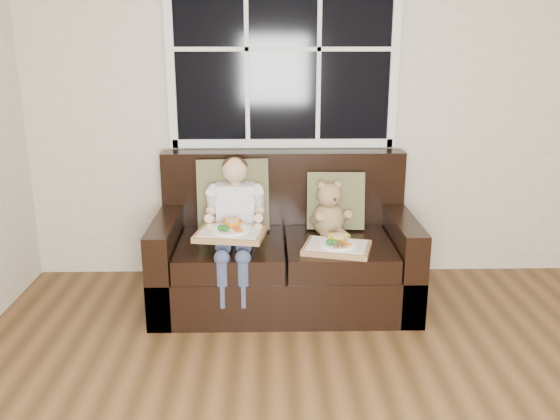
{
  "coord_description": "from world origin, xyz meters",
  "views": [
    {
      "loc": [
        -0.52,
        -1.76,
        1.72
      ],
      "look_at": [
        -0.44,
        1.85,
        0.67
      ],
      "focal_mm": 38.0,
      "sensor_mm": 36.0,
      "label": 1
    }
  ],
  "objects_px": {
    "loveseat": "(284,255)",
    "tray_left": "(231,232)",
    "teddy_bear": "(329,213)",
    "child": "(235,214)",
    "tray_right": "(337,246)"
  },
  "relations": [
    {
      "from": "teddy_bear",
      "to": "tray_left",
      "type": "height_order",
      "value": "teddy_bear"
    },
    {
      "from": "tray_left",
      "to": "child",
      "type": "bearing_deg",
      "value": 93.5
    },
    {
      "from": "teddy_bear",
      "to": "tray_left",
      "type": "relative_size",
      "value": 0.84
    },
    {
      "from": "tray_left",
      "to": "tray_right",
      "type": "xyz_separation_m",
      "value": [
        0.66,
        -0.0,
        -0.1
      ]
    },
    {
      "from": "teddy_bear",
      "to": "tray_left",
      "type": "distance_m",
      "value": 0.71
    },
    {
      "from": "tray_right",
      "to": "teddy_bear",
      "type": "bearing_deg",
      "value": 109.48
    },
    {
      "from": "child",
      "to": "teddy_bear",
      "type": "height_order",
      "value": "child"
    },
    {
      "from": "loveseat",
      "to": "tray_left",
      "type": "distance_m",
      "value": 0.53
    },
    {
      "from": "loveseat",
      "to": "teddy_bear",
      "type": "relative_size",
      "value": 4.41
    },
    {
      "from": "child",
      "to": "tray_left",
      "type": "relative_size",
      "value": 1.8
    },
    {
      "from": "teddy_bear",
      "to": "tray_right",
      "type": "height_order",
      "value": "teddy_bear"
    },
    {
      "from": "child",
      "to": "tray_left",
      "type": "distance_m",
      "value": 0.2
    },
    {
      "from": "tray_left",
      "to": "tray_right",
      "type": "height_order",
      "value": "tray_left"
    },
    {
      "from": "loveseat",
      "to": "tray_right",
      "type": "distance_m",
      "value": 0.48
    },
    {
      "from": "tray_left",
      "to": "tray_right",
      "type": "relative_size",
      "value": 0.97
    }
  ]
}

